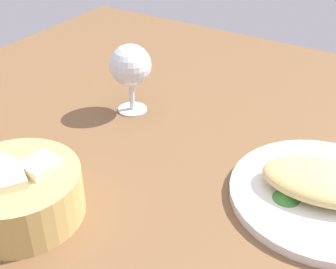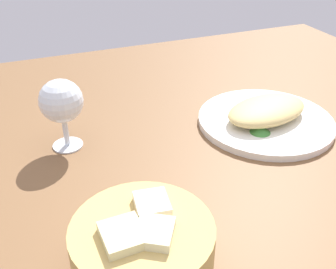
# 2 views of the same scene
# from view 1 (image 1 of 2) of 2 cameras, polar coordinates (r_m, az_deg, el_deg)

# --- Properties ---
(ground_plane) EXTENTS (1.40, 1.40, 0.02)m
(ground_plane) POSITION_cam_1_polar(r_m,az_deg,el_deg) (0.67, 1.58, -10.23)
(ground_plane) COLOR brown
(plate) EXTENTS (0.28, 0.28, 0.01)m
(plate) POSITION_cam_1_polar(r_m,az_deg,el_deg) (0.72, 18.59, -7.09)
(plate) COLOR white
(plate) RESTS_ON ground_plane
(omelette) EXTENTS (0.20, 0.15, 0.04)m
(omelette) POSITION_cam_1_polar(r_m,az_deg,el_deg) (0.71, 18.94, -5.51)
(omelette) COLOR tan
(omelette) RESTS_ON plate
(lettuce_garnish) EXTENTS (0.04, 0.04, 0.01)m
(lettuce_garnish) POSITION_cam_1_polar(r_m,az_deg,el_deg) (0.69, 14.39, -7.23)
(lettuce_garnish) COLOR #3B8034
(lettuce_garnish) RESTS_ON plate
(bread_basket) EXTENTS (0.18, 0.18, 0.08)m
(bread_basket) POSITION_cam_1_polar(r_m,az_deg,el_deg) (0.67, -17.99, -6.83)
(bread_basket) COLOR tan
(bread_basket) RESTS_ON ground_plane
(wine_glass_near) EXTENTS (0.08, 0.08, 0.13)m
(wine_glass_near) POSITION_cam_1_polar(r_m,az_deg,el_deg) (0.87, -4.64, 8.24)
(wine_glass_near) COLOR silver
(wine_glass_near) RESTS_ON ground_plane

